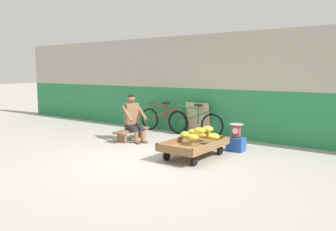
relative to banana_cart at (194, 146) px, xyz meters
name	(u,v)px	position (x,y,z in m)	size (l,w,h in m)	color
ground_plane	(142,161)	(-0.69, -0.80, -0.24)	(80.00, 80.00, 0.00)	#A39E93
back_wall	(218,85)	(-0.69, 2.34, 1.10)	(16.00, 0.30, 2.68)	#287F4C
banana_cart	(194,146)	(0.00, 0.00, 0.00)	(0.86, 1.45, 0.36)	brown
banana_pile	(200,134)	(0.00, 0.21, 0.22)	(0.87, 0.74, 0.25)	gold
low_bench	(132,132)	(-2.17, 0.56, -0.04)	(0.37, 1.12, 0.27)	brown
vendor_seated	(133,118)	(-2.09, 0.53, 0.33)	(0.74, 0.61, 1.14)	brown
plastic_crate	(236,144)	(0.45, 1.00, -0.09)	(0.36, 0.28, 0.30)	#234CA8
weighing_scale	(236,130)	(0.45, 1.00, 0.21)	(0.30, 0.30, 0.29)	#28282D
bicycle_near_left	(163,119)	(-2.22, 1.95, 0.11)	(1.66, 0.48, 0.86)	black
bicycle_far_left	(195,123)	(-1.16, 1.93, 0.11)	(1.66, 0.48, 0.86)	black
sign_board	(198,119)	(-1.16, 2.13, 0.20)	(0.70, 0.21, 0.88)	#C6B289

